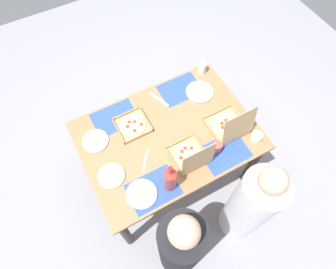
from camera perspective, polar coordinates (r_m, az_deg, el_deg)
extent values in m
plane|color=gray|center=(2.98, 0.00, -7.07)|extent=(6.00, 6.00, 0.00)
cylinder|color=#3F3328|center=(3.02, 6.61, 7.78)|extent=(0.07, 0.07, 0.73)
cylinder|color=#3F3328|center=(2.79, -15.88, -2.41)|extent=(0.07, 0.07, 0.73)
cylinder|color=#3F3328|center=(2.72, 16.35, -5.56)|extent=(0.07, 0.07, 0.73)
cylinder|color=#3F3328|center=(2.46, -8.49, -18.71)|extent=(0.07, 0.07, 0.73)
cube|color=#936D47|center=(2.31, 0.00, -0.18)|extent=(1.38, 0.99, 0.03)
cube|color=#2D4C9E|center=(2.55, 2.43, 8.96)|extent=(0.36, 0.26, 0.00)
cube|color=#2D4C9E|center=(2.41, -10.48, 3.27)|extent=(0.36, 0.26, 0.00)
cube|color=#2D4C9E|center=(2.26, 11.19, -3.47)|extent=(0.36, 0.26, 0.00)
cube|color=#2D4C9E|center=(2.11, -2.94, -10.80)|extent=(0.36, 0.26, 0.00)
cube|color=tan|center=(2.35, -7.03, 1.67)|extent=(0.25, 0.25, 0.01)
cube|color=tan|center=(2.35, -4.36, 3.13)|extent=(0.01, 0.25, 0.03)
cube|color=tan|center=(2.32, -9.82, 0.63)|extent=(0.01, 0.25, 0.03)
cube|color=tan|center=(2.40, -8.32, 4.11)|extent=(0.25, 0.01, 0.03)
cube|color=tan|center=(2.27, -5.76, -0.45)|extent=(0.25, 0.01, 0.03)
cylinder|color=#E0B76B|center=(2.34, -7.05, 1.78)|extent=(0.22, 0.22, 0.01)
cylinder|color=#EFD67F|center=(2.33, -7.07, 1.88)|extent=(0.20, 0.20, 0.00)
cylinder|color=red|center=(2.33, -8.01, 1.59)|extent=(0.03, 0.03, 0.00)
cylinder|color=red|center=(2.30, -6.63, 0.77)|extent=(0.03, 0.03, 0.00)
cylinder|color=red|center=(2.32, -5.28, 2.02)|extent=(0.03, 0.03, 0.00)
cylinder|color=red|center=(2.34, -6.59, 2.55)|extent=(0.03, 0.03, 0.00)
cylinder|color=red|center=(2.35, -7.68, 2.49)|extent=(0.03, 0.03, 0.00)
cube|color=tan|center=(2.21, 3.97, -4.13)|extent=(0.26, 0.26, 0.01)
cube|color=tan|center=(2.23, 6.80, -2.51)|extent=(0.01, 0.26, 0.03)
cube|color=tan|center=(2.17, 1.10, -5.40)|extent=(0.01, 0.26, 0.03)
cube|color=tan|center=(2.24, 2.36, -1.36)|extent=(0.26, 0.01, 0.03)
cube|color=tan|center=(2.16, 5.72, -6.61)|extent=(0.26, 0.01, 0.03)
cylinder|color=#E0B76B|center=(2.21, 3.99, -4.04)|extent=(0.23, 0.23, 0.01)
cylinder|color=#EFD67F|center=(2.20, 4.00, -3.95)|extent=(0.21, 0.21, 0.00)
cylinder|color=red|center=(2.18, 2.59, -4.64)|extent=(0.03, 0.03, 0.00)
cylinder|color=red|center=(2.18, 3.90, -4.85)|extent=(0.03, 0.03, 0.00)
cylinder|color=red|center=(2.19, 4.62, -4.54)|extent=(0.03, 0.03, 0.00)
cylinder|color=red|center=(2.20, 5.87, -3.74)|extent=(0.03, 0.03, 0.00)
cylinder|color=red|center=(2.22, 4.65, -2.68)|extent=(0.03, 0.03, 0.00)
cylinder|color=red|center=(2.22, 3.41, -2.69)|extent=(0.03, 0.03, 0.00)
cylinder|color=red|center=(2.20, 2.78, -3.36)|extent=(0.03, 0.03, 0.00)
cube|color=tan|center=(2.03, 6.04, -4.99)|extent=(0.26, 0.02, 0.26)
cube|color=tan|center=(2.38, 11.39, 1.64)|extent=(0.28, 0.28, 0.01)
cube|color=tan|center=(2.42, 14.15, 3.19)|extent=(0.01, 0.28, 0.03)
cube|color=tan|center=(2.31, 8.65, 0.46)|extent=(0.01, 0.28, 0.03)
cube|color=tan|center=(2.41, 9.64, 4.36)|extent=(0.28, 0.01, 0.03)
cube|color=tan|center=(2.32, 13.37, -0.75)|extent=(0.28, 0.01, 0.03)
cylinder|color=#E0B76B|center=(2.37, 11.43, 1.75)|extent=(0.25, 0.25, 0.01)
cylinder|color=#EFD67F|center=(2.36, 11.46, 1.85)|extent=(0.22, 0.22, 0.00)
cylinder|color=red|center=(2.34, 10.73, 1.42)|extent=(0.03, 0.03, 0.00)
cylinder|color=red|center=(2.33, 11.51, 0.65)|extent=(0.03, 0.03, 0.00)
cylinder|color=red|center=(2.35, 12.97, 1.01)|extent=(0.03, 0.03, 0.00)
cylinder|color=red|center=(2.37, 12.30, 2.20)|extent=(0.03, 0.03, 0.00)
cylinder|color=red|center=(2.38, 11.38, 2.78)|extent=(0.03, 0.03, 0.00)
cylinder|color=red|center=(2.36, 10.61, 2.18)|extent=(0.03, 0.03, 0.00)
cube|color=tan|center=(2.19, 13.93, 1.54)|extent=(0.28, 0.05, 0.28)
cylinder|color=white|center=(2.18, -11.12, -8.08)|extent=(0.19, 0.19, 0.01)
cylinder|color=white|center=(2.17, -11.15, -8.01)|extent=(0.20, 0.20, 0.01)
cylinder|color=#E0B76B|center=(2.16, -10.56, -7.98)|extent=(0.08, 0.08, 0.01)
cylinder|color=#EFD67F|center=(2.16, -10.58, -7.92)|extent=(0.07, 0.07, 0.00)
cylinder|color=white|center=(2.10, -5.24, -11.67)|extent=(0.21, 0.21, 0.01)
cylinder|color=white|center=(2.10, -5.26, -11.61)|extent=(0.22, 0.22, 0.01)
cylinder|color=#E0B76B|center=(2.09, -4.70, -11.10)|extent=(0.09, 0.09, 0.01)
cylinder|color=#EFD67F|center=(2.09, -4.71, -11.05)|extent=(0.08, 0.08, 0.00)
cylinder|color=white|center=(2.53, 6.25, 8.31)|extent=(0.23, 0.23, 0.01)
cylinder|color=white|center=(2.53, 6.26, 8.42)|extent=(0.23, 0.23, 0.01)
cylinder|color=#E0B76B|center=(2.54, 6.66, 8.90)|extent=(0.09, 0.09, 0.01)
cylinder|color=#EFD67F|center=(2.53, 6.67, 8.98)|extent=(0.08, 0.08, 0.00)
cylinder|color=white|center=(2.33, -14.14, -1.29)|extent=(0.20, 0.20, 0.01)
cylinder|color=white|center=(2.32, -14.18, -1.19)|extent=(0.21, 0.21, 0.01)
cylinder|color=#E0B76B|center=(2.33, -14.24, -0.58)|extent=(0.08, 0.08, 0.01)
cylinder|color=#EFD67F|center=(2.33, -14.27, -0.51)|extent=(0.07, 0.07, 0.00)
cylinder|color=#B2382D|center=(2.02, 0.42, -8.99)|extent=(0.09, 0.09, 0.22)
cone|color=#B2382D|center=(1.90, 0.45, -7.67)|extent=(0.09, 0.09, 0.04)
cylinder|color=#B2382D|center=(1.86, 0.46, -7.16)|extent=(0.03, 0.03, 0.06)
cylinder|color=red|center=(1.83, 0.47, -6.77)|extent=(0.03, 0.03, 0.01)
cylinder|color=#BF4742|center=(2.22, 9.67, -2.50)|extent=(0.07, 0.07, 0.09)
cylinder|color=silver|center=(2.66, 6.79, 13.02)|extent=(0.07, 0.07, 0.10)
cylinder|color=white|center=(2.36, 17.12, -0.40)|extent=(0.09, 0.09, 0.05)
cube|color=#B7B7BC|center=(2.48, -1.78, 6.98)|extent=(0.09, 0.20, 0.00)
cube|color=#B7B7BC|center=(2.20, -4.48, -5.17)|extent=(0.13, 0.16, 0.00)
cylinder|color=white|center=(2.42, 15.67, -13.71)|extent=(0.32, 0.32, 1.01)
sphere|color=#D1A889|center=(1.86, 20.12, -8.61)|extent=(0.19, 0.19, 0.19)
cylinder|color=black|center=(2.27, 2.41, -21.43)|extent=(0.32, 0.32, 1.02)
sphere|color=#D1A889|center=(1.67, 3.22, -18.67)|extent=(0.19, 0.19, 0.19)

